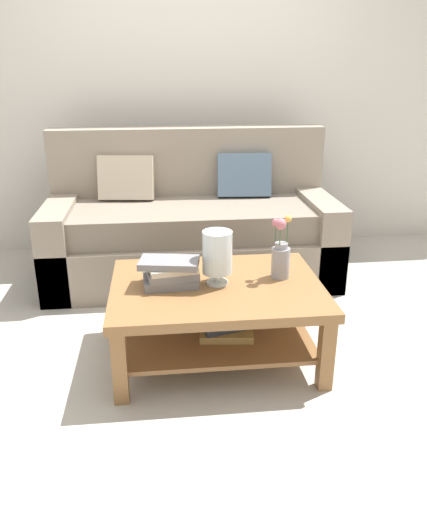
# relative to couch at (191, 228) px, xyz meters

# --- Properties ---
(ground_plane) EXTENTS (10.00, 10.00, 0.00)m
(ground_plane) POSITION_rel_couch_xyz_m (0.03, -0.90, -0.36)
(ground_plane) COLOR #B7B2A8
(back_wall) EXTENTS (6.40, 0.12, 2.70)m
(back_wall) POSITION_rel_couch_xyz_m (0.03, 0.75, 0.99)
(back_wall) COLOR beige
(back_wall) RESTS_ON ground
(couch) EXTENTS (2.06, 0.90, 1.06)m
(couch) POSITION_rel_couch_xyz_m (0.00, 0.00, 0.00)
(couch) COLOR gray
(couch) RESTS_ON ground
(coffee_table) EXTENTS (1.10, 0.81, 0.43)m
(coffee_table) POSITION_rel_couch_xyz_m (0.06, -1.18, -0.05)
(coffee_table) COLOR olive
(coffee_table) RESTS_ON ground
(book_stack_main) EXTENTS (0.32, 0.24, 0.15)m
(book_stack_main) POSITION_rel_couch_xyz_m (-0.18, -1.16, 0.14)
(book_stack_main) COLOR slate
(book_stack_main) RESTS_ON coffee_table
(glass_hurricane_vase) EXTENTS (0.15, 0.15, 0.29)m
(glass_hurricane_vase) POSITION_rel_couch_xyz_m (0.06, -1.17, 0.23)
(glass_hurricane_vase) COLOR silver
(glass_hurricane_vase) RESTS_ON coffee_table
(flower_pitcher) EXTENTS (0.10, 0.10, 0.34)m
(flower_pitcher) POSITION_rel_couch_xyz_m (0.40, -1.13, 0.19)
(flower_pitcher) COLOR gray
(flower_pitcher) RESTS_ON coffee_table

